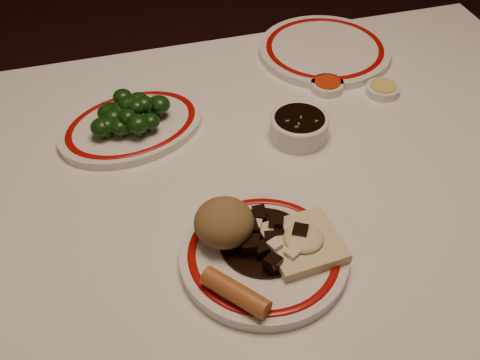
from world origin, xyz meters
name	(u,v)px	position (x,y,z in m)	size (l,w,h in m)	color
dining_table	(282,213)	(0.00, 0.00, 0.66)	(1.20, 0.90, 0.75)	white
main_plate	(264,256)	(-0.09, -0.16, 0.76)	(0.30, 0.30, 0.02)	silver
rice_mound	(224,222)	(-0.13, -0.12, 0.80)	(0.09, 0.09, 0.06)	olive
spring_roll	(235,292)	(-0.15, -0.23, 0.78)	(0.03, 0.03, 0.10)	#B3642C
fried_wonton	(303,242)	(-0.03, -0.17, 0.78)	(0.11, 0.11, 0.03)	beige
stirfry_heap	(266,240)	(-0.08, -0.15, 0.78)	(0.13, 0.13, 0.03)	black
broccoli_plate	(132,126)	(-0.22, 0.19, 0.76)	(0.31, 0.29, 0.02)	silver
broccoli_pile	(128,113)	(-0.23, 0.18, 0.79)	(0.14, 0.11, 0.05)	#23471C
soy_bowl	(299,128)	(0.06, 0.09, 0.77)	(0.10, 0.10, 0.04)	silver
sweet_sour_dish	(327,85)	(0.16, 0.21, 0.76)	(0.06, 0.06, 0.02)	silver
mustard_dish	(383,89)	(0.26, 0.17, 0.76)	(0.06, 0.06, 0.02)	silver
far_plate	(325,50)	(0.20, 0.33, 0.76)	(0.32, 0.32, 0.02)	silver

